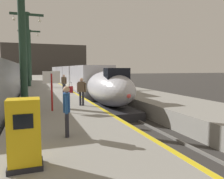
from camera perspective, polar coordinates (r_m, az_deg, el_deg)
platform_left at (r=24.94m, az=-16.61°, el=-1.15°), size 4.80×110.00×1.05m
platform_right at (r=26.60m, az=1.08°, el=-0.51°), size 4.80×110.00×1.05m
platform_left_safety_stripe at (r=25.10m, az=-11.44°, el=0.23°), size 0.20×107.80×0.01m
rail_main_left at (r=28.06m, az=-10.15°, el=-1.24°), size 0.08×110.00×0.12m
rail_main_right at (r=28.34m, az=-7.16°, el=-1.13°), size 0.08×110.00×0.12m
rail_secondary_left at (r=27.92m, az=-26.78°, el=-1.78°), size 0.08×110.00×0.12m
rail_secondary_right at (r=27.76m, az=-23.71°, el=-1.69°), size 0.08×110.00×0.12m
highspeed_train_main at (r=31.21m, az=-9.83°, el=2.87°), size 2.92×38.78×3.60m
regional_train_adjacent at (r=27.69m, az=-25.42°, el=2.52°), size 2.85×36.60×3.80m
station_column_mid at (r=15.00m, az=-22.54°, el=18.08°), size 4.00×0.68×9.40m
station_column_far at (r=30.21m, az=-21.06°, el=11.40°), size 4.00×0.68×9.24m
station_column_distant at (r=44.78m, az=-20.62°, el=9.54°), size 4.00×0.68×9.48m
passenger_near_edge at (r=21.17m, az=-12.40°, el=1.92°), size 0.46×0.41×1.69m
passenger_mid_platform at (r=7.39m, az=-11.71°, el=-4.58°), size 0.28×0.56×1.69m
passenger_far_waiting at (r=13.46m, az=-7.93°, el=0.01°), size 0.52×0.37×1.69m
rolling_suitcase at (r=20.88m, az=-10.69°, el=0.02°), size 0.40×0.22×0.98m
ticket_machine_yellow at (r=5.41m, az=-21.82°, el=-11.30°), size 0.76×0.62×1.60m
departure_info_board at (r=12.04m, az=-15.46°, el=1.68°), size 0.90×0.10×2.12m
terminus_back_wall at (r=102.20m, az=-16.77°, el=7.35°), size 36.00×2.00×14.00m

